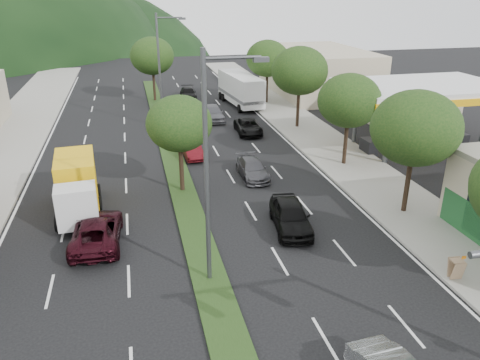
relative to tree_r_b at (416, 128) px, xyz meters
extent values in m
cube|color=gray|center=(0.50, 13.00, -4.96)|extent=(5.00, 90.00, 0.15)
cube|color=#1C3111|center=(-12.00, 16.00, -4.98)|extent=(1.60, 56.00, 0.12)
cube|color=silver|center=(7.00, 10.00, -0.04)|extent=(12.00, 8.00, 0.50)
cube|color=#E4A20C|center=(7.00, 10.00, -0.39)|extent=(12.20, 8.20, 0.50)
cylinder|color=#47494C|center=(3.00, 7.50, -2.74)|extent=(0.36, 0.36, 4.60)
cylinder|color=#47494C|center=(3.00, 12.50, -2.74)|extent=(0.36, 0.36, 4.60)
cylinder|color=#47494C|center=(11.00, 12.50, -2.74)|extent=(0.36, 0.36, 4.60)
cube|color=black|center=(3.00, 10.00, -4.49)|extent=(0.80, 1.60, 1.10)
cube|color=black|center=(11.00, 10.00, -4.49)|extent=(0.80, 1.60, 1.10)
cube|color=#B3AA8E|center=(7.50, 32.00, -2.44)|extent=(10.00, 16.00, 5.20)
cylinder|color=black|center=(0.00, 0.00, -2.98)|extent=(0.28, 0.28, 3.81)
ellipsoid|color=black|center=(0.00, 0.00, 0.01)|extent=(4.80, 4.80, 4.08)
cylinder|color=black|center=(0.00, 8.00, -3.09)|extent=(0.28, 0.28, 3.58)
ellipsoid|color=black|center=(0.00, 8.00, -0.28)|extent=(4.40, 4.40, 3.74)
cylinder|color=black|center=(0.00, 18.00, -2.93)|extent=(0.28, 0.28, 3.92)
ellipsoid|color=black|center=(0.00, 18.00, 0.15)|extent=(5.00, 5.00, 4.25)
cylinder|color=black|center=(0.00, 28.00, -3.04)|extent=(0.28, 0.28, 3.70)
ellipsoid|color=black|center=(0.00, 28.00, -0.13)|extent=(4.60, 4.60, 3.91)
cylinder|color=black|center=(-12.00, 6.00, -3.24)|extent=(0.28, 0.28, 3.36)
ellipsoid|color=black|center=(-12.00, 6.00, -0.60)|extent=(4.00, 4.00, 3.40)
cylinder|color=black|center=(-12.00, 32.00, -3.01)|extent=(0.28, 0.28, 3.81)
ellipsoid|color=black|center=(-12.00, 32.00, -0.02)|extent=(4.80, 4.80, 4.08)
cylinder|color=#47494C|center=(-12.00, -4.00, -0.04)|extent=(0.20, 0.20, 10.00)
cylinder|color=#47494C|center=(-10.90, -4.00, 4.56)|extent=(2.20, 0.12, 0.12)
cube|color=#47494C|center=(-9.80, -4.00, 4.46)|extent=(0.60, 0.25, 0.18)
cylinder|color=#47494C|center=(-12.00, 21.00, -0.04)|extent=(0.20, 0.20, 10.00)
cylinder|color=#47494C|center=(-10.90, 21.00, 4.56)|extent=(2.20, 0.12, 0.12)
cube|color=#47494C|center=(-9.80, 21.00, 4.46)|extent=(0.60, 0.25, 0.18)
imported|color=black|center=(-16.96, 0.47, -4.33)|extent=(2.59, 5.21, 1.42)
imported|color=black|center=(-6.97, -0.31, -4.26)|extent=(2.40, 4.73, 1.54)
imported|color=#49484D|center=(-7.07, 7.28, -4.44)|extent=(1.70, 4.15, 1.20)
imported|color=#540E14|center=(-10.50, 12.28, -4.43)|extent=(1.43, 3.73, 1.21)
imported|color=black|center=(-4.83, 17.28, -4.43)|extent=(2.23, 4.48, 1.22)
imported|color=#525257|center=(-7.08, 22.28, -4.27)|extent=(1.82, 4.48, 1.52)
imported|color=black|center=(-8.17, 32.37, -4.41)|extent=(2.08, 4.45, 1.26)
cube|color=silver|center=(-17.91, 1.91, -3.53)|extent=(2.16, 1.66, 2.16)
cube|color=#E4AC0C|center=(-18.18, 5.38, -3.44)|extent=(2.46, 4.10, 2.91)
cube|color=black|center=(-18.13, 4.63, -4.61)|extent=(2.30, 5.58, 0.28)
cylinder|color=black|center=(-16.87, 2.39, -4.61)|extent=(0.35, 0.87, 0.85)
cylinder|color=black|center=(-19.02, 2.22, -4.61)|extent=(0.35, 0.87, 0.85)
cylinder|color=black|center=(-17.03, 4.43, -4.61)|extent=(0.35, 0.87, 0.85)
cylinder|color=black|center=(-19.18, 4.26, -4.61)|extent=(0.35, 0.87, 0.85)
cylinder|color=black|center=(-17.17, 6.29, -4.61)|extent=(0.35, 0.87, 0.85)
cylinder|color=black|center=(-19.33, 6.12, -4.61)|extent=(0.35, 0.87, 0.85)
cube|color=silver|center=(-3.01, 27.86, -3.16)|extent=(3.29, 8.87, 2.89)
cube|color=#5D5E62|center=(-3.01, 27.86, -3.88)|extent=(3.35, 8.87, 0.34)
cylinder|color=black|center=(-4.56, 31.18, -4.60)|extent=(0.42, 0.90, 0.87)
cylinder|color=black|center=(-2.17, 31.43, -4.60)|extent=(0.42, 0.90, 0.87)
cylinder|color=black|center=(-4.45, 30.15, -4.60)|extent=(0.42, 0.90, 0.87)
cylinder|color=black|center=(-2.06, 30.40, -4.60)|extent=(0.42, 0.90, 0.87)
cylinder|color=black|center=(-3.88, 24.63, -4.60)|extent=(0.42, 0.90, 0.87)
cylinder|color=black|center=(-1.49, 24.88, -4.60)|extent=(0.42, 0.90, 0.87)
cube|color=#A28262|center=(-1.52, -6.77, -4.43)|extent=(0.57, 0.28, 0.90)
cube|color=#A28262|center=(-1.48, -6.37, -4.43)|extent=(0.57, 0.28, 0.90)
cube|color=#A28262|center=(-1.50, -6.57, -4.00)|extent=(0.59, 0.49, 0.04)
cube|color=orange|center=(-1.41, -6.80, -3.72)|extent=(0.20, 0.04, 0.15)
camera|label=1|loc=(-14.71, -21.32, 7.00)|focal=35.00mm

